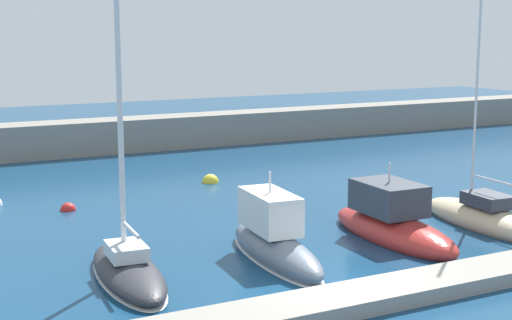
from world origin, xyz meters
TOP-DOWN VIEW (x-y plane):
  - ground_plane at (0.00, 0.00)m, footprint 120.00×120.00m
  - dock_pier at (0.00, -1.22)m, footprint 25.13×1.81m
  - breakwater_seawall at (0.00, 28.50)m, footprint 108.00×2.53m
  - sailboat_charcoal_second at (-5.09, 4.05)m, footprint 2.35×6.37m
  - motorboat_slate_third at (0.02, 3.82)m, footprint 2.19×6.65m
  - motorboat_red_fourth at (5.20, 4.05)m, footprint 2.43×7.02m
  - sailboat_sand_fifth at (9.53, 3.77)m, footprint 2.47×6.90m
  - mooring_buoy_yellow at (3.46, 16.73)m, footprint 0.86×0.86m
  - mooring_buoy_red at (-4.48, 14.10)m, footprint 0.67×0.67m

SIDE VIEW (x-z plane):
  - ground_plane at x=0.00m, z-range 0.00..0.00m
  - mooring_buoy_yellow at x=3.46m, z-range -0.43..0.43m
  - mooring_buoy_red at x=-4.48m, z-range -0.34..0.34m
  - dock_pier at x=0.00m, z-range 0.00..0.46m
  - sailboat_sand_fifth at x=9.53m, z-range -5.18..5.84m
  - sailboat_charcoal_second at x=-5.09m, z-range -4.76..5.52m
  - motorboat_red_fourth at x=5.20m, z-range -1.04..2.20m
  - motorboat_slate_third at x=0.02m, z-range -0.96..2.30m
  - breakwater_seawall at x=0.00m, z-range 0.00..2.09m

